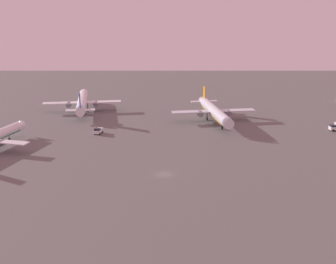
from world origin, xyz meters
name	(u,v)px	position (x,y,z in m)	size (l,w,h in m)	color
ground_plane	(165,174)	(0.00, 0.00, 0.00)	(416.00, 416.00, 0.00)	#605E5B
airplane_far_stand	(215,111)	(19.20, 59.00, 4.16)	(33.47, 42.85, 11.01)	silver
airplane_terminal_side	(83,102)	(-36.32, 76.75, 4.18)	(33.66, 43.09, 11.07)	white
cargo_loader	(99,131)	(-23.96, 40.57, 1.18)	(3.01, 4.52, 2.25)	white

